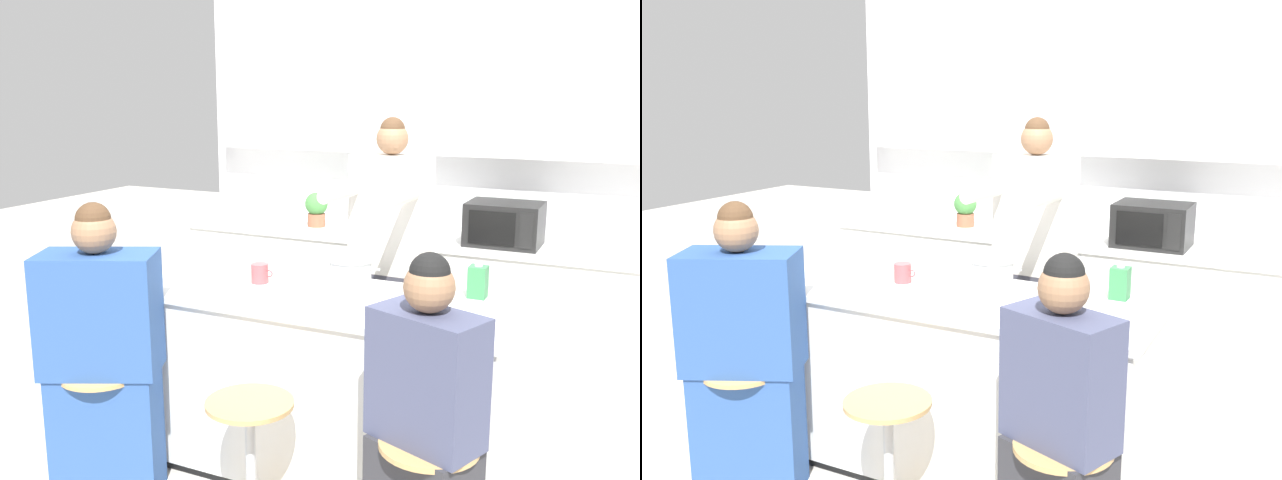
% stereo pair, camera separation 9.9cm
% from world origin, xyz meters
% --- Properties ---
extents(ground_plane, '(16.00, 16.00, 0.00)m').
position_xyz_m(ground_plane, '(0.00, 0.00, 0.00)').
color(ground_plane, beige).
extents(wall_back, '(3.62, 0.22, 2.70)m').
position_xyz_m(wall_back, '(0.00, 1.91, 1.54)').
color(wall_back, white).
rests_on(wall_back, ground_plane).
extents(back_counter, '(3.36, 0.65, 0.92)m').
position_xyz_m(back_counter, '(0.00, 1.60, 0.46)').
color(back_counter, white).
rests_on(back_counter, ground_plane).
extents(kitchen_island, '(1.95, 0.74, 0.93)m').
position_xyz_m(kitchen_island, '(0.00, 0.00, 0.47)').
color(kitchen_island, black).
rests_on(kitchen_island, ground_plane).
extents(bar_stool_leftmost, '(0.38, 0.38, 0.63)m').
position_xyz_m(bar_stool_leftmost, '(-0.78, -0.63, 0.34)').
color(bar_stool_leftmost, tan).
rests_on(bar_stool_leftmost, ground_plane).
extents(bar_stool_center, '(0.38, 0.38, 0.63)m').
position_xyz_m(bar_stool_center, '(0.00, -0.60, 0.34)').
color(bar_stool_center, tan).
rests_on(bar_stool_center, ground_plane).
extents(person_cooking, '(0.44, 0.59, 1.75)m').
position_xyz_m(person_cooking, '(0.16, 0.62, 0.87)').
color(person_cooking, '#383842').
rests_on(person_cooking, ground_plane).
extents(person_wrapped_blanket, '(0.60, 0.48, 1.41)m').
position_xyz_m(person_wrapped_blanket, '(-0.78, -0.62, 0.66)').
color(person_wrapped_blanket, '#2D5193').
rests_on(person_wrapped_blanket, ground_plane).
extents(person_seated_near, '(0.46, 0.38, 1.34)m').
position_xyz_m(person_seated_near, '(0.76, -0.62, 0.61)').
color(person_seated_near, '#333338').
rests_on(person_seated_near, ground_plane).
extents(cooking_pot, '(0.30, 0.21, 0.16)m').
position_xyz_m(cooking_pot, '(0.15, 0.12, 1.01)').
color(cooking_pot, '#B7BABC').
rests_on(cooking_pot, kitchen_island).
extents(fruit_bowl, '(0.19, 0.19, 0.08)m').
position_xyz_m(fruit_bowl, '(-0.49, -0.06, 0.97)').
color(fruit_bowl, white).
rests_on(fruit_bowl, kitchen_island).
extents(mixing_bowl_steel, '(0.21, 0.21, 0.06)m').
position_xyz_m(mixing_bowl_steel, '(-0.81, 0.14, 0.96)').
color(mixing_bowl_steel, white).
rests_on(mixing_bowl_steel, kitchen_island).
extents(coffee_cup_near, '(0.12, 0.09, 0.10)m').
position_xyz_m(coffee_cup_near, '(-0.33, 0.06, 0.98)').
color(coffee_cup_near, '#DB4C51').
rests_on(coffee_cup_near, kitchen_island).
extents(coffee_cup_far, '(0.11, 0.08, 0.09)m').
position_xyz_m(coffee_cup_far, '(-0.14, 0.04, 0.98)').
color(coffee_cup_far, white).
rests_on(coffee_cup_far, kitchen_island).
extents(banana_bunch, '(0.16, 0.11, 0.05)m').
position_xyz_m(banana_bunch, '(0.57, -0.14, 0.96)').
color(banana_bunch, yellow).
rests_on(banana_bunch, kitchen_island).
extents(juice_carton, '(0.08, 0.08, 0.17)m').
position_xyz_m(juice_carton, '(0.73, 0.28, 1.01)').
color(juice_carton, '#38844C').
rests_on(juice_carton, kitchen_island).
extents(microwave, '(0.46, 0.37, 0.28)m').
position_xyz_m(microwave, '(0.59, 1.56, 1.06)').
color(microwave, black).
rests_on(microwave, back_counter).
extents(potted_plant, '(0.17, 0.17, 0.25)m').
position_xyz_m(potted_plant, '(-0.76, 1.60, 1.05)').
color(potted_plant, '#93563D').
rests_on(potted_plant, back_counter).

